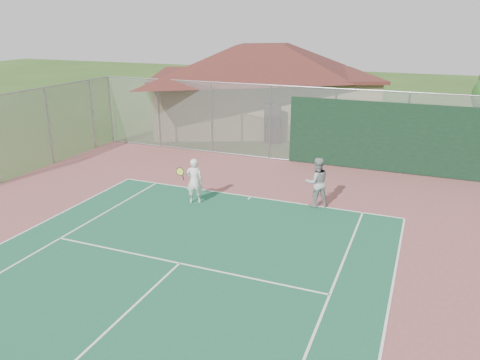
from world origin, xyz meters
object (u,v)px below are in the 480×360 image
object	(u,v)px
clubhouse	(262,77)
bleachers	(189,123)
player_grey_back	(317,183)
player_white_front	(194,181)

from	to	relation	value
clubhouse	bleachers	bearing A→B (deg)	-155.76
clubhouse	player_grey_back	size ratio (longest dim) A/B	9.04
clubhouse	player_grey_back	world-z (taller)	clubhouse
clubhouse	bleachers	xyz separation A→B (m)	(-3.25, -3.57, -2.41)
clubhouse	bleachers	distance (m)	5.40
bleachers	player_grey_back	xyz separation A→B (m)	(9.58, -8.54, 0.32)
clubhouse	player_white_front	distance (m)	13.79
player_white_front	player_grey_back	world-z (taller)	player_grey_back
clubhouse	bleachers	world-z (taller)	clubhouse
bleachers	player_grey_back	size ratio (longest dim) A/B	1.89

